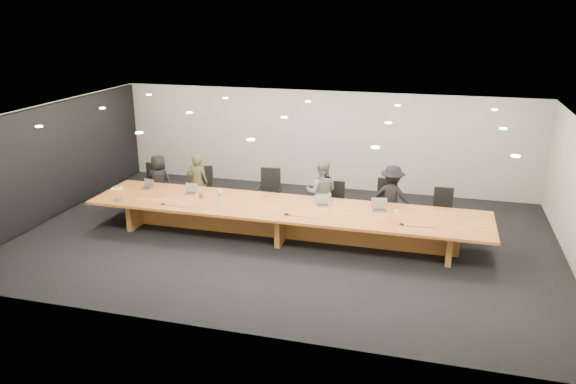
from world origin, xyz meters
name	(u,v)px	position (x,y,z in m)	size (l,w,h in m)	color
ground	(285,237)	(0.00, 0.00, 0.00)	(12.00, 12.00, 0.00)	black
back_wall	(322,140)	(0.00, 4.00, 1.40)	(12.00, 0.02, 2.80)	beige
left_wall_panel	(53,162)	(-5.94, 0.00, 1.37)	(0.08, 7.84, 2.74)	black
conference_table	(284,216)	(0.00, 0.00, 0.52)	(9.00, 1.80, 0.75)	#9B4F22
chair_far_left	(148,185)	(-4.04, 1.17, 0.56)	(0.57, 0.57, 1.13)	black
chair_left	(202,189)	(-2.54, 1.23, 0.58)	(0.59, 0.59, 1.15)	black
chair_mid_left	(269,192)	(-0.78, 1.32, 0.60)	(0.61, 0.61, 1.19)	black
chair_mid_right	(335,202)	(0.91, 1.29, 0.50)	(0.51, 0.51, 1.01)	black
chair_right	(383,203)	(2.06, 1.30, 0.58)	(0.59, 0.59, 1.15)	black
chair_far_right	(443,211)	(3.44, 1.26, 0.53)	(0.54, 0.54, 1.06)	black
person_a	(159,181)	(-3.70, 1.14, 0.71)	(0.69, 0.45, 1.41)	black
person_b	(197,183)	(-2.63, 1.16, 0.75)	(0.55, 0.36, 1.50)	#34321C
person_c	(322,192)	(0.61, 1.12, 0.79)	(0.77, 0.60, 1.58)	#5E5E61
person_d	(392,197)	(2.27, 1.22, 0.77)	(1.00, 0.57, 1.54)	black
laptop_a	(146,184)	(-3.64, 0.36, 0.86)	(0.29, 0.21, 0.23)	tan
laptop_b	(190,189)	(-2.43, 0.29, 0.87)	(0.31, 0.22, 0.24)	#B8A88C
laptop_d	(322,201)	(0.81, 0.28, 0.87)	(0.30, 0.22, 0.24)	tan
laptop_e	(380,205)	(2.09, 0.27, 0.89)	(0.35, 0.25, 0.27)	tan
water_bottle	(220,194)	(-1.60, 0.13, 0.86)	(0.07, 0.07, 0.22)	silver
amber_mug	(201,196)	(-2.05, 0.07, 0.80)	(0.08, 0.08, 0.11)	brown
paper_cup_near	(335,204)	(1.07, 0.38, 0.79)	(0.07, 0.07, 0.09)	white
paper_cup_far	(397,212)	(2.46, 0.19, 0.80)	(0.08, 0.08, 0.09)	white
notepad	(117,188)	(-4.35, 0.18, 0.76)	(0.25, 0.20, 0.01)	white
lime_gadget	(116,188)	(-4.36, 0.18, 0.78)	(0.16, 0.09, 0.02)	green
av_box	(120,200)	(-3.79, -0.60, 0.77)	(0.21, 0.15, 0.03)	#9F9EA3
mic_left	(163,204)	(-2.70, -0.57, 0.76)	(0.11, 0.11, 0.03)	black
mic_center	(287,214)	(0.18, -0.49, 0.77)	(0.13, 0.13, 0.03)	black
mic_right	(402,224)	(2.62, -0.42, 0.76)	(0.11, 0.11, 0.03)	black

